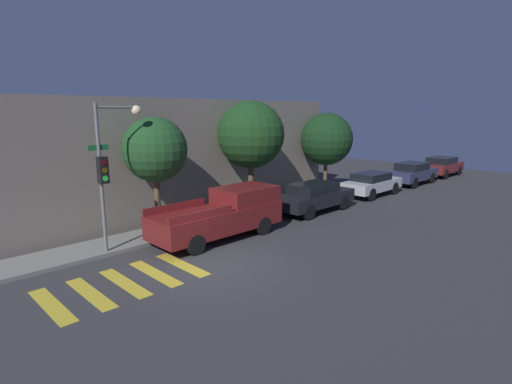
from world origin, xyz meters
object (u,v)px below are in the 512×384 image
Objects in this scene: sedan_far_end at (412,173)px; tree_midblock at (251,135)px; sedan_near_corner at (314,196)px; pickup_truck at (224,214)px; sedan_tail_of_row at (442,166)px; tree_far_end at (326,139)px; sedan_middle at (372,183)px; traffic_light_pole at (110,158)px; tree_near_corner at (155,150)px.

sedan_far_end is 13.93m from tree_midblock.
sedan_near_corner is at bearing 180.00° from sedan_far_end.
sedan_tail_of_row is (22.15, 0.00, -0.17)m from pickup_truck.
sedan_tail_of_row is 12.88m from tree_far_end.
tree_far_end is at bearing 130.54° from sedan_middle.
tree_far_end reaches higher than sedan_tail_of_row.
traffic_light_pole is 2.36m from tree_near_corner.
traffic_light_pole is 1.10× the size of tree_near_corner.
pickup_truck is 3.69m from tree_near_corner.
pickup_truck is at bearing -17.93° from traffic_light_pole.
sedan_near_corner is at bearing 180.00° from sedan_tail_of_row.
sedan_middle is at bearing -4.70° from traffic_light_pole.
sedan_near_corner is 16.25m from sedan_tail_of_row.
sedan_near_corner is 8.34m from tree_near_corner.
tree_near_corner reaches higher than sedan_near_corner.
sedan_near_corner is 5.60m from sedan_middle.
sedan_tail_of_row is at bearing -2.79° from traffic_light_pole.
pickup_truck reaches higher than sedan_tail_of_row.
tree_near_corner is 11.42m from tree_far_end.
traffic_light_pole is 7.50m from tree_midblock.
sedan_tail_of_row is (10.65, -0.00, 0.04)m from sedan_middle.
tree_midblock is at bearing 171.11° from sedan_far_end.
sedan_far_end is 18.97m from tree_near_corner.
traffic_light_pole reaches higher than sedan_far_end.
tree_far_end reaches higher than sedan_near_corner.
sedan_near_corner is (5.90, 0.00, -0.18)m from pickup_truck.
tree_midblock reaches higher than traffic_light_pole.
sedan_near_corner is at bearing 0.00° from pickup_truck.
sedan_far_end is 0.93× the size of tree_near_corner.
traffic_light_pole reaches higher than tree_near_corner.
tree_midblock is (-13.43, 2.10, 3.05)m from sedan_far_end.
sedan_middle is 10.65m from sedan_tail_of_row.
tree_midblock is 1.12× the size of tree_far_end.
tree_far_end is (-12.44, 2.10, 2.56)m from sedan_tail_of_row.
tree_near_corner is at bearing 174.97° from sedan_tail_of_row.
sedan_tail_of_row is at bearing 0.00° from pickup_truck.
sedan_near_corner is (9.82, -1.27, -2.63)m from traffic_light_pole.
tree_far_end is at bearing 12.21° from pickup_truck.
sedan_near_corner is 4.41m from tree_midblock.
sedan_far_end is 1.01× the size of sedan_tail_of_row.
sedan_near_corner is 5.05m from tree_far_end.
tree_near_corner reaches higher than sedan_far_end.
sedan_tail_of_row reaches higher than sedan_near_corner.
pickup_truck is at bearing -50.81° from tree_near_corner.
tree_midblock is at bearing 165.25° from sedan_middle.
sedan_far_end is (16.95, 0.00, -0.16)m from pickup_truck.
tree_far_end reaches higher than pickup_truck.
traffic_light_pole is 1.07× the size of tree_far_end.
tree_near_corner reaches higher than sedan_tail_of_row.
pickup_truck is 1.12× the size of tree_far_end.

